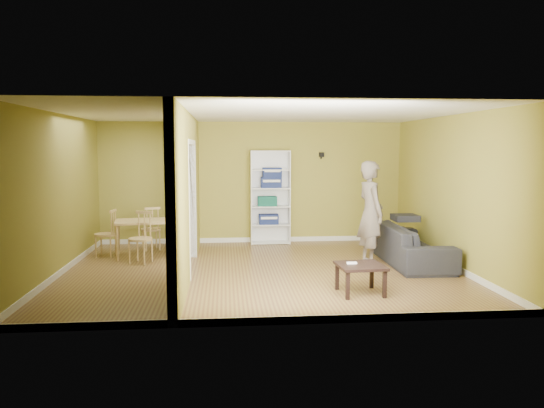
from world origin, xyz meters
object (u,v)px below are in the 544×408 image
(dining_table, at_px, (145,224))
(chair_near, at_px, (140,238))
(sofa, at_px, (411,238))
(chair_far, at_px, (151,228))
(coffee_table, at_px, (360,269))
(bookshelf, at_px, (270,197))
(chair_left, at_px, (105,233))
(person, at_px, (371,204))

(dining_table, xyz_separation_m, chair_near, (-0.00, -0.60, -0.15))
(sofa, bearing_deg, chair_far, 72.03)
(coffee_table, bearing_deg, chair_far, 133.47)
(bookshelf, height_order, chair_left, bookshelf)
(bookshelf, bearing_deg, chair_left, -160.03)
(chair_left, xyz_separation_m, chair_near, (0.75, -0.65, 0.01))
(bookshelf, xyz_separation_m, chair_left, (-3.22, -1.17, -0.55))
(chair_near, bearing_deg, coffee_table, -14.35)
(sofa, relative_size, coffee_table, 3.70)
(chair_left, relative_size, chair_far, 1.01)
(chair_left, bearing_deg, chair_far, 135.87)
(chair_near, bearing_deg, sofa, 15.16)
(person, distance_m, chair_near, 4.11)
(coffee_table, height_order, chair_near, chair_near)
(coffee_table, bearing_deg, dining_table, 139.34)
(dining_table, bearing_deg, person, -14.78)
(sofa, height_order, chair_far, same)
(sofa, xyz_separation_m, chair_far, (-4.78, 1.65, 0.00))
(chair_near, bearing_deg, chair_left, 158.93)
(sofa, distance_m, coffee_table, 2.38)
(person, bearing_deg, chair_left, 66.22)
(person, bearing_deg, bookshelf, 23.85)
(chair_far, bearing_deg, bookshelf, 171.80)
(person, relative_size, bookshelf, 1.07)
(sofa, relative_size, dining_table, 2.10)
(chair_far, bearing_deg, dining_table, 67.82)
(bookshelf, relative_size, chair_left, 2.23)
(dining_table, distance_m, chair_left, 0.77)
(chair_left, bearing_deg, sofa, 86.89)
(bookshelf, bearing_deg, coffee_table, -77.45)
(sofa, height_order, bookshelf, bookshelf)
(dining_table, bearing_deg, coffee_table, -40.66)
(bookshelf, bearing_deg, dining_table, -153.67)
(sofa, bearing_deg, bookshelf, 47.44)
(bookshelf, distance_m, chair_far, 2.58)
(chair_far, bearing_deg, sofa, 139.74)
(dining_table, height_order, chair_left, chair_left)
(sofa, bearing_deg, coffee_table, 144.67)
(coffee_table, xyz_separation_m, chair_near, (-3.39, 2.31, 0.11))
(person, bearing_deg, sofa, -95.53)
(bookshelf, xyz_separation_m, coffee_table, (0.92, -4.13, -0.64))
(bookshelf, relative_size, chair_near, 2.16)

